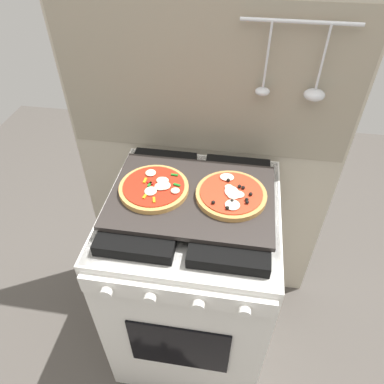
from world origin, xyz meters
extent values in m
plane|color=#4C4742|center=(0.00, 0.00, 0.00)|extent=(4.00, 4.00, 0.00)
cube|color=#B2A893|center=(0.00, 0.34, 0.78)|extent=(1.10, 0.03, 1.55)
cube|color=gray|center=(0.00, 0.32, 1.15)|extent=(1.08, 0.00, 0.56)
cylinder|color=silver|center=(0.28, 0.29, 1.38)|extent=(0.36, 0.01, 0.01)
cylinder|color=silver|center=(0.20, 0.29, 1.27)|extent=(0.01, 0.01, 0.21)
ellipsoid|color=silver|center=(0.20, 0.29, 1.15)|extent=(0.05, 0.04, 0.03)
cylinder|color=silver|center=(0.37, 0.29, 1.28)|extent=(0.01, 0.01, 0.20)
ellipsoid|color=silver|center=(0.37, 0.29, 1.16)|extent=(0.07, 0.06, 0.04)
cube|color=white|center=(0.00, 0.00, 0.43)|extent=(0.60, 0.60, 0.86)
cube|color=black|center=(0.00, 0.00, 0.85)|extent=(0.59, 0.59, 0.01)
cube|color=black|center=(-0.14, 0.00, 0.88)|extent=(0.24, 0.51, 0.04)
cube|color=black|center=(0.14, 0.00, 0.88)|extent=(0.24, 0.51, 0.04)
cube|color=white|center=(0.00, -0.31, 0.80)|extent=(0.58, 0.02, 0.07)
cylinder|color=silver|center=(-0.20, -0.33, 0.80)|extent=(0.04, 0.02, 0.04)
cylinder|color=silver|center=(-0.07, -0.33, 0.80)|extent=(0.04, 0.02, 0.04)
cylinder|color=silver|center=(0.07, -0.33, 0.80)|extent=(0.04, 0.02, 0.04)
cylinder|color=silver|center=(0.20, -0.33, 0.80)|extent=(0.04, 0.02, 0.04)
cube|color=black|center=(0.00, -0.30, 0.45)|extent=(0.36, 0.01, 0.28)
cube|color=#2D2826|center=(0.00, 0.00, 0.91)|extent=(0.54, 0.38, 0.02)
cylinder|color=tan|center=(-0.13, 0.00, 0.93)|extent=(0.23, 0.23, 0.02)
cylinder|color=#AD2614|center=(-0.13, 0.00, 0.94)|extent=(0.20, 0.20, 0.00)
ellipsoid|color=beige|center=(-0.10, 0.03, 0.94)|extent=(0.04, 0.04, 0.01)
ellipsoid|color=beige|center=(-0.15, 0.06, 0.94)|extent=(0.04, 0.04, 0.01)
ellipsoid|color=beige|center=(-0.05, -0.02, 0.94)|extent=(0.03, 0.03, 0.01)
ellipsoid|color=beige|center=(-0.09, 0.00, 0.94)|extent=(0.04, 0.04, 0.01)
ellipsoid|color=beige|center=(-0.13, -0.03, 0.94)|extent=(0.04, 0.04, 0.01)
ellipsoid|color=beige|center=(-0.10, -0.01, 0.94)|extent=(0.04, 0.04, 0.01)
cube|color=gold|center=(-0.14, -0.06, 0.94)|extent=(0.01, 0.03, 0.00)
cube|color=gold|center=(-0.11, -0.07, 0.94)|extent=(0.01, 0.03, 0.00)
cube|color=gold|center=(-0.16, 0.02, 0.94)|extent=(0.01, 0.02, 0.00)
cube|color=#19721E|center=(-0.14, 0.00, 0.94)|extent=(0.01, 0.03, 0.00)
cube|color=#19721E|center=(-0.07, 0.06, 0.94)|extent=(0.02, 0.01, 0.00)
cube|color=#19721E|center=(-0.05, 0.01, 0.94)|extent=(0.03, 0.01, 0.00)
cube|color=red|center=(-0.14, 0.01, 0.94)|extent=(0.03, 0.02, 0.00)
cylinder|color=#C18947|center=(0.13, 0.01, 0.93)|extent=(0.23, 0.23, 0.02)
cylinder|color=red|center=(0.13, 0.01, 0.94)|extent=(0.20, 0.20, 0.00)
ellipsoid|color=#F4EACC|center=(0.13, 0.00, 0.94)|extent=(0.05, 0.04, 0.01)
ellipsoid|color=#F4EACC|center=(0.14, -0.06, 0.94)|extent=(0.05, 0.05, 0.01)
ellipsoid|color=#F4EACC|center=(0.12, 0.02, 0.94)|extent=(0.03, 0.03, 0.01)
ellipsoid|color=#F4EACC|center=(0.11, 0.07, 0.94)|extent=(0.05, 0.04, 0.01)
ellipsoid|color=#F4EACC|center=(0.14, -0.01, 0.94)|extent=(0.04, 0.03, 0.01)
ellipsoid|color=#F4EACC|center=(0.15, -0.01, 0.94)|extent=(0.04, 0.03, 0.01)
ellipsoid|color=#F4EACC|center=(0.13, 0.01, 0.94)|extent=(0.05, 0.05, 0.01)
sphere|color=black|center=(0.18, -0.03, 0.94)|extent=(0.01, 0.01, 0.01)
sphere|color=black|center=(0.13, -0.04, 0.94)|extent=(0.01, 0.01, 0.01)
sphere|color=black|center=(0.08, -0.06, 0.94)|extent=(0.01, 0.01, 0.01)
sphere|color=black|center=(0.16, 0.03, 0.94)|extent=(0.01, 0.01, 0.01)
sphere|color=black|center=(0.11, 0.06, 0.94)|extent=(0.01, 0.01, 0.01)
sphere|color=black|center=(0.19, 0.00, 0.94)|extent=(0.01, 0.01, 0.01)
sphere|color=black|center=(0.12, -0.07, 0.94)|extent=(0.01, 0.01, 0.01)
sphere|color=black|center=(0.15, 0.03, 0.94)|extent=(0.01, 0.01, 0.01)
sphere|color=black|center=(0.18, -0.04, 0.94)|extent=(0.01, 0.01, 0.01)
camera|label=1|loc=(0.13, -0.86, 1.71)|focal=33.53mm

